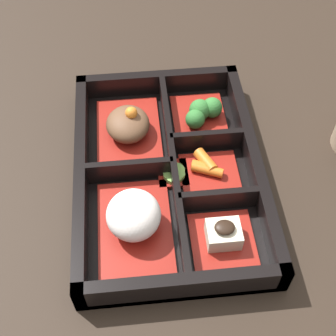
% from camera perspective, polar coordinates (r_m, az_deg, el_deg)
% --- Properties ---
extents(ground_plane, '(3.00, 3.00, 0.00)m').
position_cam_1_polar(ground_plane, '(0.62, 0.00, -1.42)').
color(ground_plane, black).
extents(bento_base, '(0.33, 0.23, 0.01)m').
position_cam_1_polar(bento_base, '(0.61, 0.00, -1.14)').
color(bento_base, black).
rests_on(bento_base, ground_plane).
extents(bento_rim, '(0.33, 0.23, 0.04)m').
position_cam_1_polar(bento_rim, '(0.60, 0.27, -0.22)').
color(bento_rim, black).
rests_on(bento_rim, ground_plane).
extents(bowl_rice, '(0.13, 0.09, 0.06)m').
position_cam_1_polar(bowl_rice, '(0.54, -4.19, -6.07)').
color(bowl_rice, maroon).
rests_on(bowl_rice, bento_base).
extents(bowl_stew, '(0.13, 0.09, 0.05)m').
position_cam_1_polar(bowl_stew, '(0.64, -4.87, 5.04)').
color(bowl_stew, maroon).
rests_on(bowl_stew, bento_base).
extents(bowl_tofu, '(0.08, 0.07, 0.04)m').
position_cam_1_polar(bowl_tofu, '(0.55, 6.72, -8.30)').
color(bowl_tofu, maroon).
rests_on(bowl_tofu, bento_base).
extents(bowl_carrots, '(0.07, 0.07, 0.02)m').
position_cam_1_polar(bowl_carrots, '(0.61, 4.92, -0.39)').
color(bowl_carrots, maroon).
rests_on(bowl_carrots, bento_base).
extents(bowl_greens, '(0.09, 0.07, 0.03)m').
position_cam_1_polar(bowl_greens, '(0.66, 4.10, 6.62)').
color(bowl_greens, maroon).
rests_on(bowl_greens, bento_base).
extents(bowl_pickles, '(0.04, 0.04, 0.01)m').
position_cam_1_polar(bowl_pickles, '(0.60, 0.73, -0.84)').
color(bowl_pickles, maroon).
rests_on(bowl_pickles, bento_base).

